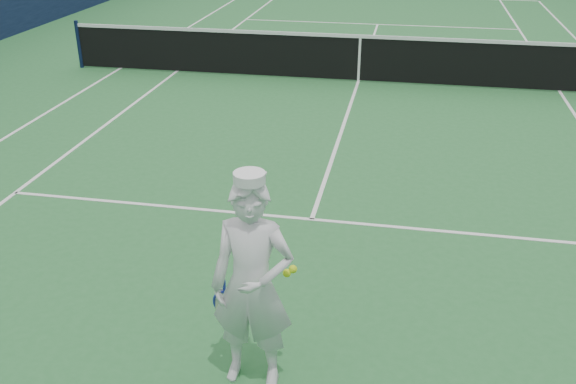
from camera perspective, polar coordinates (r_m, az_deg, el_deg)
name	(u,v)px	position (r m, az deg, el deg)	size (l,w,h in m)	color
ground	(358,82)	(14.04, 6.26, 9.71)	(80.00, 80.00, 0.00)	#286A33
court_markings	(358,82)	(14.03, 6.26, 9.72)	(11.03, 23.83, 0.01)	white
tennis_net	(359,56)	(13.90, 6.37, 11.91)	(12.88, 0.09, 1.07)	#141E4C
tennis_player	(252,285)	(5.16, -3.19, -8.28)	(0.77, 0.48, 1.92)	white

